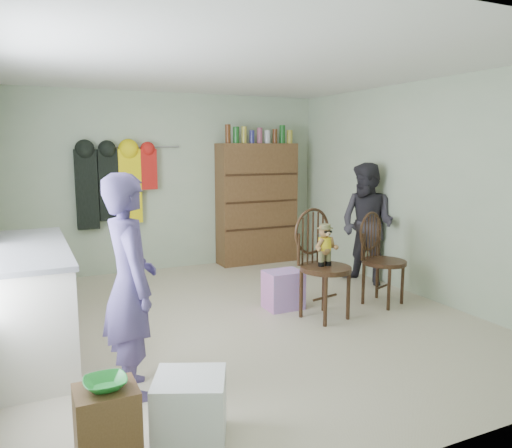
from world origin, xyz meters
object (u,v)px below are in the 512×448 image
chair_front (322,256)px  dresser (257,203)px  chair_far (379,255)px  counter (30,300)px

chair_front → dresser: dresser is taller
dresser → chair_front: bearing=-100.4°
chair_far → dresser: bearing=77.3°
chair_front → dresser: bearing=66.3°
counter → chair_front: bearing=-5.2°
counter → chair_front: size_ratio=1.65×
counter → chair_far: 3.58m
counter → chair_far: (3.57, -0.13, 0.08)m
chair_front → chair_far: chair_front is taller
chair_far → dresser: (-0.37, 2.42, 0.36)m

